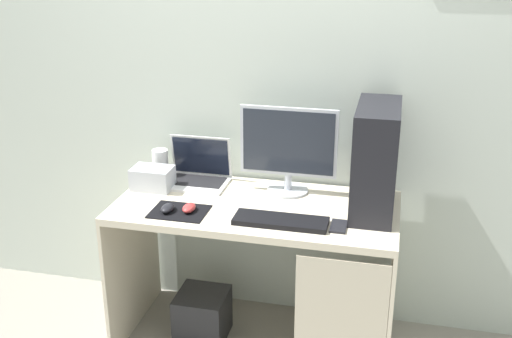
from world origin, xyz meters
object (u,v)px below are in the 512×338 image
pc_tower (376,159)px  subwoofer (203,315)px  mouse_right (168,208)px  projector (153,178)px  laptop (198,174)px  cell_phone (339,226)px  monitor (288,149)px  mouse_left (189,208)px  speaker (160,164)px  keyboard (281,221)px

pc_tower → subwoofer: bearing=-173.4°
mouse_right → projector: bearing=124.7°
laptop → projector: bearing=-145.1°
laptop → cell_phone: laptop is taller
monitor → subwoofer: bearing=-151.6°
laptop → projector: (-0.19, -0.14, 0.01)m
mouse_right → pc_tower: bearing=15.0°
mouse_left → subwoofer: size_ratio=0.38×
pc_tower → projector: bearing=179.6°
speaker → cell_phone: 1.06m
speaker → keyboard: (0.73, -0.41, -0.06)m
laptop → speaker: 0.22m
laptop → keyboard: bearing=-36.9°
monitor → projector: bearing=-170.5°
projector → mouse_right: (0.18, -0.25, -0.03)m
projector → keyboard: projector is taller
projector → mouse_left: 0.36m
laptop → speaker: size_ratio=2.12×
mouse_left → mouse_right: (-0.09, -0.03, 0.00)m
speaker → keyboard: 0.84m
pc_tower → mouse_left: 0.88m
mouse_left → cell_phone: mouse_left is taller
speaker → keyboard: bearing=-29.4°
pc_tower → mouse_right: (-0.92, -0.25, -0.23)m
projector → subwoofer: 0.76m
projector → mouse_left: (0.27, -0.23, -0.03)m
monitor → mouse_right: (-0.49, -0.36, -0.20)m
keyboard → mouse_right: size_ratio=4.38×
monitor → keyboard: 0.42m
keyboard → speaker: bearing=150.6°
laptop → projector: laptop is taller
laptop → projector: size_ratio=1.60×
laptop → keyboard: laptop is taller
projector → subwoofer: bearing=-20.6°
pc_tower → speaker: pc_tower is taller
projector → keyboard: (0.71, -0.25, -0.04)m
monitor → mouse_left: bearing=-139.6°
mouse_right → speaker: bearing=115.3°
cell_phone → subwoofer: 0.95m
monitor → cell_phone: monitor is taller
monitor → laptop: (-0.48, 0.02, -0.18)m
laptop → subwoofer: size_ratio=1.26×
mouse_left → mouse_right: 0.10m
projector → pc_tower: bearing=-0.4°
pc_tower → monitor: pc_tower is taller
pc_tower → mouse_left: bearing=-165.0°
pc_tower → mouse_right: 0.98m
subwoofer → mouse_right: bearing=-123.2°
subwoofer → projector: bearing=159.4°
projector → subwoofer: size_ratio=0.79×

